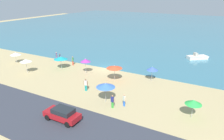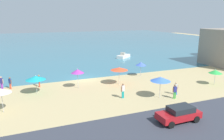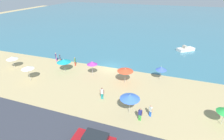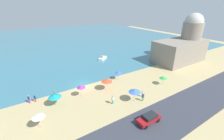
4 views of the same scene
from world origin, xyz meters
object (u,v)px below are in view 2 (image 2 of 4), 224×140
beach_umbrella_2 (215,72)px  beach_umbrella_4 (119,69)px  parked_car_1 (179,114)px  bather_0 (10,82)px  beach_umbrella_6 (78,71)px  skiff_nearshore (124,56)px  bather_2 (175,91)px  beach_umbrella_5 (160,79)px  bather_5 (123,90)px  bather_3 (39,80)px  bather_4 (1,82)px  beach_umbrella_7 (1,91)px  bather_1 (176,88)px  beach_umbrella_0 (36,78)px  beach_umbrella_3 (141,64)px

beach_umbrella_2 → beach_umbrella_4: size_ratio=0.87×
parked_car_1 → bather_0: bearing=132.5°
beach_umbrella_6 → skiff_nearshore: bearing=50.2°
bather_2 → skiff_nearshore: bearing=78.2°
beach_umbrella_5 → bather_2: 2.19m
beach_umbrella_6 → bather_5: beach_umbrella_6 is taller
bather_3 → bather_4: bearing=171.6°
beach_umbrella_7 → bather_2: bearing=-9.9°
beach_umbrella_7 → bather_1: size_ratio=1.62×
beach_umbrella_6 → bather_3: bearing=152.3°
bather_2 → bather_5: bather_5 is taller
beach_umbrella_4 → bather_5: (-1.74, -5.11, -1.28)m
bather_2 → skiff_nearshore: size_ratio=0.40×
beach_umbrella_0 → beach_umbrella_7: beach_umbrella_7 is taller
beach_umbrella_2 → bather_5: bearing=-180.0°
beach_umbrella_3 → bather_3: 15.74m
bather_0 → beach_umbrella_5: bearing=-31.5°
beach_umbrella_0 → beach_umbrella_5: (13.50, -7.00, 0.27)m
beach_umbrella_6 → bather_0: (-8.47, 3.06, -1.45)m
bather_4 → bather_5: 16.20m
beach_umbrella_7 → parked_car_1: size_ratio=0.64×
beach_umbrella_3 → beach_umbrella_5: (-2.70, -9.47, 0.27)m
bather_5 → beach_umbrella_2: bearing=0.0°
beach_umbrella_0 → parked_car_1: (11.60, -12.90, -1.22)m
beach_umbrella_5 → parked_car_1: beach_umbrella_5 is taller
beach_umbrella_0 → bather_1: (15.98, -6.81, -1.16)m
beach_umbrella_2 → bather_0: bearing=162.0°
beach_umbrella_6 → bather_0: beach_umbrella_6 is taller
bather_1 → beach_umbrella_5: bearing=-175.7°
beach_umbrella_4 → bather_4: 15.81m
beach_umbrella_7 → bather_2: beach_umbrella_7 is taller
beach_umbrella_6 → skiff_nearshore: 23.73m
beach_umbrella_4 → skiff_nearshore: (9.35, 18.71, -1.86)m
beach_umbrella_5 → bather_3: 16.26m
beach_umbrella_5 → beach_umbrella_6: 10.86m
bather_1 → bather_3: bearing=148.5°
bather_3 → beach_umbrella_6: bearing=-27.7°
beach_umbrella_3 → parked_car_1: size_ratio=0.59×
beach_umbrella_4 → bather_5: size_ratio=1.42×
skiff_nearshore → beach_umbrella_5: bearing=-105.4°
beach_umbrella_2 → parked_car_1: size_ratio=0.55×
bather_0 → bather_1: (19.13, -10.02, -0.03)m
skiff_nearshore → beach_umbrella_2: bearing=-82.4°
beach_umbrella_3 → bather_2: 10.51m
beach_umbrella_3 → beach_umbrella_5: bearing=-105.9°
beach_umbrella_5 → bather_0: size_ratio=1.62×
bather_5 → beach_umbrella_4: bearing=71.2°
bather_2 → bather_4: bearing=149.5°
bather_3 → bather_5: 12.07m
beach_umbrella_4 → bather_2: 8.55m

